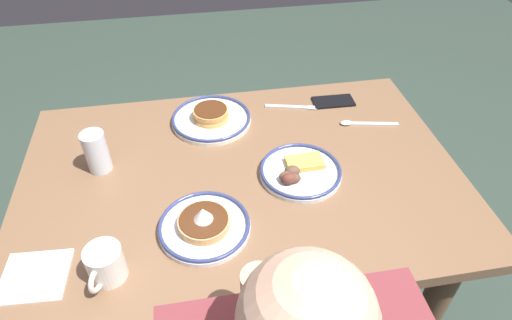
# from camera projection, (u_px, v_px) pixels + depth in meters

# --- Properties ---
(ground_plane) EXTENTS (6.00, 6.00, 0.00)m
(ground_plane) POSITION_uv_depth(u_px,v_px,m) (246.00, 309.00, 1.78)
(ground_plane) COLOR #2E3C33
(dining_table) EXTENTS (1.28, 0.86, 0.76)m
(dining_table) POSITION_uv_depth(u_px,v_px,m) (242.00, 204.00, 1.37)
(dining_table) COLOR brown
(dining_table) RESTS_ON ground_plane
(plate_near_main) EXTENTS (0.26, 0.26, 0.05)m
(plate_near_main) POSITION_uv_depth(u_px,v_px,m) (211.00, 118.00, 1.46)
(plate_near_main) COLOR silver
(plate_near_main) RESTS_ON dining_table
(plate_center_pancakes) EXTENTS (0.24, 0.24, 0.08)m
(plate_center_pancakes) POSITION_uv_depth(u_px,v_px,m) (204.00, 225.00, 1.11)
(plate_center_pancakes) COLOR white
(plate_center_pancakes) RESTS_ON dining_table
(plate_far_companion) EXTENTS (0.24, 0.24, 0.05)m
(plate_far_companion) POSITION_uv_depth(u_px,v_px,m) (300.00, 171.00, 1.26)
(plate_far_companion) COLOR white
(plate_far_companion) RESTS_ON dining_table
(coffee_mug) EXTENTS (0.09, 0.11, 0.09)m
(coffee_mug) POSITION_uv_depth(u_px,v_px,m) (105.00, 264.00, 0.99)
(coffee_mug) COLOR white
(coffee_mug) RESTS_ON dining_table
(drinking_glass) EXTENTS (0.07, 0.07, 0.13)m
(drinking_glass) POSITION_uv_depth(u_px,v_px,m) (97.00, 153.00, 1.26)
(drinking_glass) COLOR silver
(drinking_glass) RESTS_ON dining_table
(cell_phone) EXTENTS (0.15, 0.08, 0.01)m
(cell_phone) POSITION_uv_depth(u_px,v_px,m) (333.00, 101.00, 1.55)
(cell_phone) COLOR black
(cell_phone) RESTS_ON dining_table
(paper_napkin) EXTENTS (0.16, 0.15, 0.00)m
(paper_napkin) POSITION_uv_depth(u_px,v_px,m) (35.00, 276.00, 1.01)
(paper_napkin) COLOR white
(paper_napkin) RESTS_ON dining_table
(fork_near) EXTENTS (0.18, 0.06, 0.01)m
(fork_near) POSITION_uv_depth(u_px,v_px,m) (291.00, 107.00, 1.53)
(fork_near) COLOR silver
(fork_near) RESTS_ON dining_table
(tea_spoon) EXTENTS (0.19, 0.05, 0.01)m
(tea_spoon) POSITION_uv_depth(u_px,v_px,m) (361.00, 123.00, 1.45)
(tea_spoon) COLOR silver
(tea_spoon) RESTS_ON dining_table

